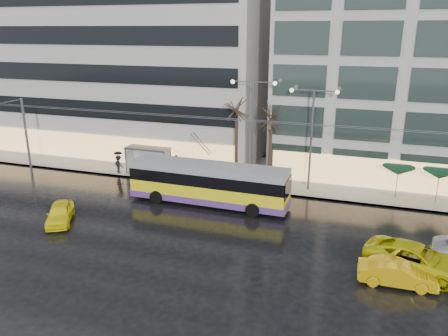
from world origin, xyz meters
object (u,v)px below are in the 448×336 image
at_px(trolleybus, 209,185).
at_px(bus_shelter, 145,154).
at_px(taxi_a, 60,213).
at_px(street_lamp_near, 253,118).

relative_size(trolleybus, bus_shelter, 3.02).
relative_size(bus_shelter, taxi_a, 1.04).
bearing_deg(street_lamp_near, trolleybus, -111.61).
relative_size(bus_shelter, street_lamp_near, 0.47).
xyz_separation_m(bus_shelter, street_lamp_near, (10.38, 0.11, 4.03)).
xyz_separation_m(trolleybus, bus_shelter, (-8.27, 5.21, 0.38)).
distance_m(trolleybus, street_lamp_near, 7.23).
xyz_separation_m(bus_shelter, taxi_a, (-0.66, -11.80, -1.27)).
xyz_separation_m(trolleybus, taxi_a, (-8.93, -6.58, -0.90)).
bearing_deg(taxi_a, trolleybus, 7.45).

